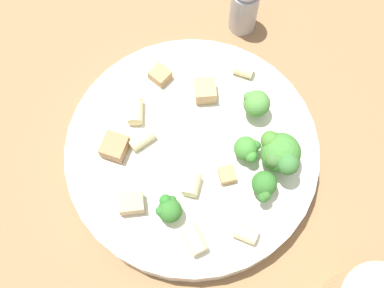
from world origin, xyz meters
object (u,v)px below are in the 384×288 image
(chicken_chunk_3, at_px, (131,203))
(chicken_chunk_0, at_px, (115,147))
(broccoli_floret_4, at_px, (247,149))
(rigatoni_0, at_px, (245,71))
(broccoli_floret_2, at_px, (280,154))
(pasta_bowl, at_px, (192,152))
(broccoli_floret_0, at_px, (263,188))
(rigatoni_2, at_px, (246,234))
(pepper_shaker, at_px, (245,3))
(chicken_chunk_4, at_px, (160,75))
(chicken_chunk_1, at_px, (205,91))
(broccoli_floret_3, at_px, (256,103))
(broccoli_floret_1, at_px, (169,209))
(chicken_chunk_2, at_px, (227,175))
(rigatoni_5, at_px, (194,239))
(rigatoni_4, at_px, (191,184))
(rigatoni_3, at_px, (138,108))
(rigatoni_1, at_px, (142,139))

(chicken_chunk_3, bearing_deg, chicken_chunk_0, 51.07)
(broccoli_floret_4, xyz_separation_m, rigatoni_0, (0.08, 0.05, -0.01))
(broccoli_floret_2, distance_m, chicken_chunk_0, 0.17)
(pasta_bowl, xyz_separation_m, broccoli_floret_0, (-0.01, -0.08, 0.03))
(rigatoni_2, height_order, pepper_shaker, pepper_shaker)
(broccoli_floret_0, xyz_separation_m, chicken_chunk_4, (0.06, 0.16, -0.01))
(broccoli_floret_4, height_order, rigatoni_0, broccoli_floret_4)
(rigatoni_2, bearing_deg, pepper_shaker, 30.58)
(chicken_chunk_3, bearing_deg, broccoli_floret_0, -51.95)
(pasta_bowl, xyz_separation_m, rigatoni_2, (-0.05, -0.09, 0.02))
(broccoli_floret_4, bearing_deg, rigatoni_2, -149.78)
(pasta_bowl, bearing_deg, chicken_chunk_1, 19.65)
(chicken_chunk_3, bearing_deg, broccoli_floret_3, -18.17)
(broccoli_floret_3, xyz_separation_m, chicken_chunk_0, (-0.11, 0.10, -0.01))
(pasta_bowl, distance_m, broccoli_floret_0, 0.09)
(pasta_bowl, relative_size, broccoli_floret_1, 9.22)
(broccoli_floret_2, xyz_separation_m, chicken_chunk_2, (-0.04, 0.03, -0.02))
(rigatoni_2, height_order, rigatoni_5, rigatoni_5)
(broccoli_floret_3, xyz_separation_m, rigatoni_4, (-0.11, 0.01, -0.01))
(pasta_bowl, distance_m, rigatoni_3, 0.07)
(broccoli_floret_4, relative_size, pepper_shaker, 0.35)
(rigatoni_4, bearing_deg, broccoli_floret_4, -25.79)
(broccoli_floret_3, bearing_deg, chicken_chunk_1, 101.11)
(chicken_chunk_4, relative_size, pepper_shaker, 0.23)
(broccoli_floret_0, height_order, chicken_chunk_0, broccoli_floret_0)
(chicken_chunk_3, relative_size, pepper_shaker, 0.29)
(broccoli_floret_0, relative_size, rigatoni_1, 1.18)
(chicken_chunk_4, bearing_deg, rigatoni_2, -120.91)
(rigatoni_0, distance_m, chicken_chunk_2, 0.12)
(broccoli_floret_0, height_order, broccoli_floret_3, broccoli_floret_3)
(broccoli_floret_3, bearing_deg, pasta_bowl, 154.18)
(rigatoni_2, bearing_deg, chicken_chunk_0, 88.49)
(rigatoni_0, relative_size, rigatoni_1, 0.77)
(pasta_bowl, relative_size, broccoli_floret_4, 9.10)
(broccoli_floret_3, xyz_separation_m, rigatoni_0, (0.03, 0.03, -0.01))
(rigatoni_5, distance_m, chicken_chunk_1, 0.16)
(chicken_chunk_4, bearing_deg, chicken_chunk_3, -157.10)
(rigatoni_2, bearing_deg, chicken_chunk_4, 59.09)
(broccoli_floret_4, height_order, rigatoni_3, broccoli_floret_4)
(rigatoni_0, xyz_separation_m, rigatoni_4, (-0.14, -0.02, 0.00))
(rigatoni_4, bearing_deg, chicken_chunk_0, 95.76)
(chicken_chunk_2, bearing_deg, chicken_chunk_1, 45.43)
(broccoli_floret_3, xyz_separation_m, chicken_chunk_2, (-0.08, -0.01, -0.02))
(chicken_chunk_2, bearing_deg, broccoli_floret_0, -86.17)
(broccoli_floret_1, height_order, rigatoni_1, broccoli_floret_1)
(pasta_bowl, height_order, rigatoni_0, rigatoni_0)
(broccoli_floret_0, distance_m, broccoli_floret_1, 0.09)
(broccoli_floret_1, bearing_deg, broccoli_floret_2, -31.34)
(chicken_chunk_0, bearing_deg, rigatoni_4, -84.24)
(rigatoni_3, bearing_deg, broccoli_floret_4, -81.41)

